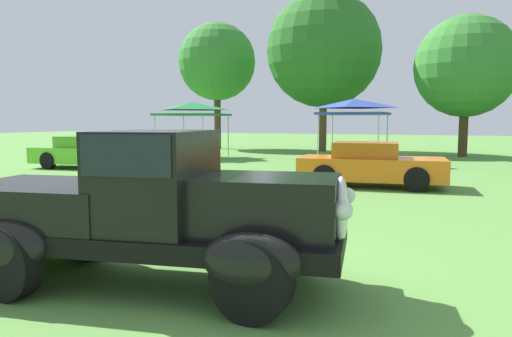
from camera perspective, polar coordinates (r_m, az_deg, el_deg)
ground_plane at (r=5.74m, az=-6.54°, el=-12.75°), size 120.00×120.00×0.00m
feature_pickup_truck at (r=5.41m, az=-12.25°, el=-4.52°), size 4.47×2.38×1.70m
show_car_lime at (r=19.45m, az=-18.88°, el=1.78°), size 4.67×2.17×1.22m
show_car_orange at (r=13.68m, az=13.27°, el=0.42°), size 4.07×2.13×1.22m
canopy_tent_left_field at (r=23.92m, az=-7.50°, el=7.07°), size 2.88×2.88×2.71m
canopy_tent_center_field at (r=20.57m, az=11.46°, el=7.24°), size 2.66×2.66×2.71m
treeline_far_left at (r=31.87m, az=-4.60°, el=12.36°), size 4.94×4.94×8.04m
treeline_mid_left at (r=29.29m, az=7.98°, el=13.61°), size 6.68×6.68×9.25m
treeline_center at (r=26.61m, az=23.45°, el=10.92°), size 5.01×5.01×6.99m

